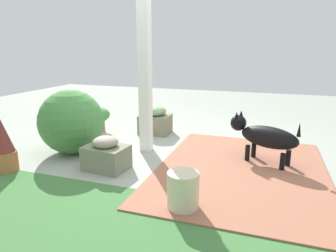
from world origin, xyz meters
TOP-DOWN VIEW (x-y plane):
  - ground_plane at (0.00, 0.00)m, footprint 12.00×12.00m
  - brick_path at (-0.84, 0.21)m, footprint 1.80×2.40m
  - porch_pillar at (0.42, -0.09)m, footprint 0.14×0.14m
  - stone_planter_nearest at (0.60, -0.89)m, footprint 0.48×0.40m
  - stone_planter_far at (0.60, 0.65)m, footprint 0.50×0.39m
  - round_shrub at (1.29, 0.30)m, footprint 0.82×0.82m
  - terracotta_pot_broad at (1.54, -0.70)m, footprint 0.40×0.40m
  - terracotta_pot_spiky at (1.62, 1.05)m, footprint 0.25×0.25m
  - dog at (-1.05, -0.11)m, footprint 0.82×0.50m
  - ceramic_urn at (-0.45, 1.20)m, footprint 0.27×0.27m

SIDE VIEW (x-z plane):
  - ground_plane at x=0.00m, z-range 0.00..0.00m
  - brick_path at x=-0.84m, z-range 0.00..0.02m
  - ceramic_urn at x=-0.45m, z-range 0.00..0.33m
  - stone_planter_far at x=0.60m, z-range -0.02..0.36m
  - stone_planter_nearest at x=0.60m, z-range -0.01..0.42m
  - terracotta_pot_broad at x=1.54m, z-range 0.04..0.44m
  - terracotta_pot_spiky at x=1.62m, z-range -0.02..0.58m
  - dog at x=-1.05m, z-range 0.05..0.63m
  - round_shrub at x=1.29m, z-range 0.00..0.82m
  - porch_pillar at x=0.42m, z-range 0.00..2.53m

